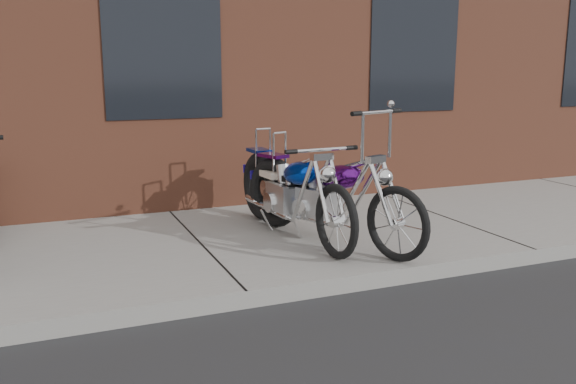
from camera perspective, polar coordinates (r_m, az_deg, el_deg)
name	(u,v)px	position (r m, az deg, el deg)	size (l,w,h in m)	color
ground	(247,309)	(4.99, -3.86, -10.86)	(120.00, 120.00, 0.00)	#242425
sidewalk	(200,250)	(6.33, -8.23, -5.36)	(22.00, 3.00, 0.15)	gray
chopper_purple	(325,199)	(6.22, 3.51, -0.63)	(0.98, 2.34, 1.38)	black
chopper_blue	(291,194)	(6.43, 0.29, -0.19)	(0.60, 2.47, 1.07)	black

